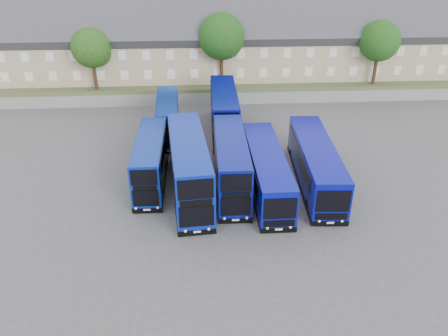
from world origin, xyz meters
The scene contains 15 objects.
ground centered at (0.00, 0.00, 0.00)m, with size 120.00×120.00×0.00m, color #4A494F.
retaining_wall centered at (0.00, 24.00, 0.75)m, with size 70.00×0.40×1.50m, color slate.
earth_bank centered at (0.00, 34.00, 1.00)m, with size 80.00×20.00×2.00m, color #49532E.
terrace_row centered at (6.00, 30.00, 6.60)m, with size 66.00×10.40×11.20m.
dd_front_left centered at (-5.37, 4.22, 2.00)m, with size 2.36×10.28×4.08m.
dd_front_mid centered at (-2.02, 2.11, 2.42)m, with size 3.94×12.56×4.92m.
dd_front_right centered at (1.51, 2.93, 2.21)m, with size 2.72×11.35×4.50m.
dd_rear_left centered at (-4.45, 14.60, 1.96)m, with size 2.70×10.12×3.99m.
dd_rear_right centered at (1.66, 14.95, 2.32)m, with size 2.92×11.92×4.72m.
coach_east_a centered at (4.47, 2.35, 1.73)m, with size 2.78×12.94×3.53m.
coach_east_b centered at (8.88, 3.19, 1.81)m, with size 3.58×13.60×3.68m.
tree_west centered at (-13.85, 25.10, 7.05)m, with size 4.80×4.80×7.65m.
tree_mid centered at (2.15, 25.60, 8.07)m, with size 5.76×5.76×9.18m.
tree_east centered at (22.15, 25.10, 7.39)m, with size 5.12×5.12×8.16m.
tree_far centered at (28.15, 32.10, 7.73)m, with size 5.44×5.44×8.67m.
Camera 1 is at (-1.11, -29.78, 19.42)m, focal length 35.00 mm.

